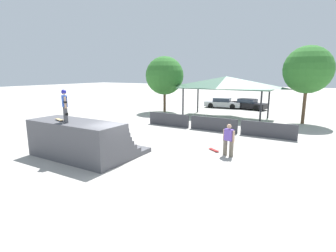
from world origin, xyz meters
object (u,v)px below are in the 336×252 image
at_px(skateboard_on_ground, 214,150).
at_px(tree_far_back, 308,70).
at_px(skater_on_deck, 65,104).
at_px(bystander_walking, 229,138).
at_px(tree_beside_pavilion, 165,76).
at_px(parked_car_silver, 223,103).
at_px(skateboard_on_deck, 60,120).
at_px(parked_car_black, 248,104).

xyz_separation_m(skateboard_on_ground, tree_far_back, (3.66, 11.71, 4.55)).
xyz_separation_m(skater_on_deck, bystander_walking, (6.81, 4.74, -1.91)).
xyz_separation_m(bystander_walking, tree_beside_pavilion, (-11.37, 12.05, 3.08)).
xyz_separation_m(tree_beside_pavilion, tree_far_back, (14.06, 0.17, 0.56)).
relative_size(skater_on_deck, tree_far_back, 0.25).
bearing_deg(parked_car_silver, tree_beside_pavilion, -130.48).
xyz_separation_m(skater_on_deck, parked_car_silver, (-0.07, 23.55, -2.28)).
bearing_deg(tree_beside_pavilion, skateboard_on_deck, -76.83).
xyz_separation_m(skater_on_deck, parked_car_black, (3.00, 23.91, -2.28)).
relative_size(tree_beside_pavilion, parked_car_black, 1.33).
height_order(parked_car_silver, parked_car_black, same).
xyz_separation_m(skateboard_on_deck, tree_far_back, (10.16, 16.84, 2.61)).
height_order(skater_on_deck, skateboard_on_deck, skater_on_deck).
height_order(skater_on_deck, parked_car_black, skater_on_deck).
bearing_deg(tree_beside_pavilion, tree_far_back, 0.68).
relative_size(skater_on_deck, parked_car_silver, 0.35).
distance_m(skateboard_on_deck, parked_car_silver, 23.47).
bearing_deg(skateboard_on_deck, bystander_walking, 50.43).
bearing_deg(skateboard_on_deck, parked_car_silver, 107.29).
bearing_deg(skateboard_on_ground, parked_car_black, 132.42).
bearing_deg(skater_on_deck, parked_car_silver, 120.64).
bearing_deg(skateboard_on_deck, skater_on_deck, 7.87).
xyz_separation_m(parked_car_silver, parked_car_black, (3.07, 0.36, -0.00)).
height_order(skateboard_on_deck, skateboard_on_ground, skateboard_on_deck).
height_order(tree_beside_pavilion, parked_car_silver, tree_beside_pavilion).
relative_size(skateboard_on_deck, parked_car_silver, 0.19).
bearing_deg(tree_beside_pavilion, parked_car_black, 43.27).
height_order(skateboard_on_ground, parked_car_silver, parked_car_silver).
relative_size(tree_far_back, parked_car_silver, 1.43).
distance_m(skater_on_deck, parked_car_black, 24.21).
distance_m(tree_beside_pavilion, tree_far_back, 14.07).
bearing_deg(tree_far_back, tree_beside_pavilion, -179.32).
bearing_deg(tree_far_back, skateboard_on_deck, -121.10).
relative_size(parked_car_silver, parked_car_black, 1.00).
relative_size(skater_on_deck, skateboard_on_ground, 2.05).
relative_size(skateboard_on_deck, parked_car_black, 0.19).
distance_m(skateboard_on_ground, parked_car_silver, 19.23).
height_order(skateboard_on_deck, parked_car_black, skateboard_on_deck).
bearing_deg(skater_on_deck, skateboard_on_deck, -160.39).
distance_m(skateboard_on_deck, skateboard_on_ground, 8.50).
relative_size(skateboard_on_deck, tree_beside_pavilion, 0.14).
bearing_deg(bystander_walking, skater_on_deck, 49.60).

